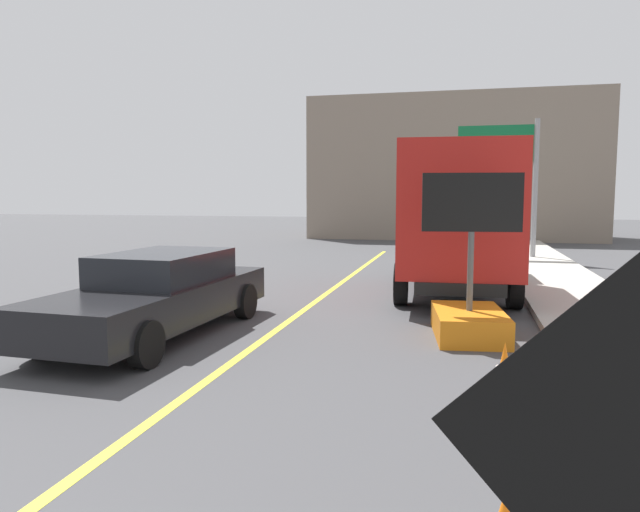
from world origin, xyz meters
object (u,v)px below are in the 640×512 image
box_truck (455,216)px  traffic_cone_mid_lane (504,375)px  highway_guide_sign (513,164)px  arrow_board_trailer (469,309)px  pickup_car (158,294)px

box_truck → traffic_cone_mid_lane: box_truck is taller
box_truck → traffic_cone_mid_lane: bearing=-85.2°
highway_guide_sign → traffic_cone_mid_lane: (-1.21, -15.47, -3.06)m
arrow_board_trailer → pickup_car: arrow_board_trailer is taller
arrow_board_trailer → traffic_cone_mid_lane: size_ratio=3.66×
pickup_car → traffic_cone_mid_lane: (5.40, -2.17, -0.34)m
box_truck → highway_guide_sign: (1.87, 7.71, 1.58)m
arrow_board_trailer → box_truck: (-0.31, 4.54, 1.36)m
arrow_board_trailer → pickup_car: size_ratio=0.52×
pickup_car → traffic_cone_mid_lane: pickup_car is taller
arrow_board_trailer → box_truck: 4.75m
highway_guide_sign → traffic_cone_mid_lane: size_ratio=6.78×
highway_guide_sign → traffic_cone_mid_lane: highway_guide_sign is taller
arrow_board_trailer → traffic_cone_mid_lane: bearing=-83.9°
arrow_board_trailer → box_truck: box_truck is taller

